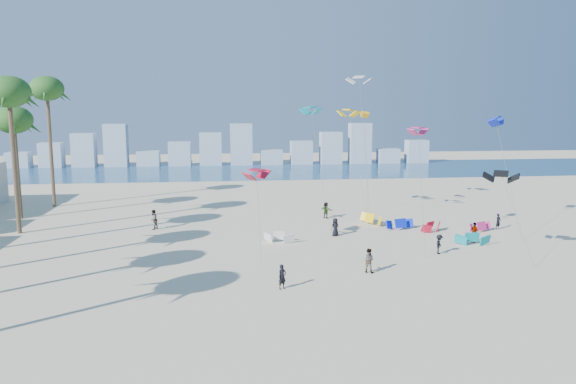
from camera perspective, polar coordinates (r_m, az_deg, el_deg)
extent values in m
plane|color=beige|center=(31.01, -1.99, -12.94)|extent=(220.00, 220.00, 0.00)
plane|color=navy|center=(101.38, -5.51, 2.29)|extent=(220.00, 220.00, 0.00)
imported|color=black|center=(35.05, -0.62, -8.93)|extent=(0.70, 0.64, 1.62)
imported|color=gray|center=(38.83, 8.47, -7.15)|extent=(1.07, 1.00, 1.74)
imported|color=black|center=(49.29, 5.00, -3.70)|extent=(0.95, 0.81, 1.65)
imported|color=gray|center=(49.61, 19.04, -4.03)|extent=(0.69, 1.10, 1.74)
imported|color=black|center=(44.79, 15.66, -5.34)|extent=(1.04, 1.17, 1.58)
imported|color=gray|center=(57.14, 4.03, -1.92)|extent=(1.33, 1.58, 1.71)
imported|color=black|center=(55.57, 21.30, -2.91)|extent=(0.66, 0.56, 1.53)
imported|color=gray|center=(53.30, -14.00, -2.85)|extent=(1.07, 1.15, 1.90)
cylinder|color=#595959|center=(42.41, -3.07, -2.33)|extent=(0.08, 3.24, 6.60)
cylinder|color=#595959|center=(52.49, 7.51, 2.37)|extent=(1.31, 4.13, 11.32)
cylinder|color=#595959|center=(45.17, 13.93, 0.21)|extent=(1.16, 5.68, 9.87)
cylinder|color=#595959|center=(54.76, 3.38, 2.86)|extent=(1.39, 3.82, 11.63)
cylinder|color=#595959|center=(56.20, 8.29, 2.67)|extent=(0.64, 4.69, 11.11)
cylinder|color=#595959|center=(43.04, 23.08, -2.79)|extent=(1.95, 2.14, 6.72)
cylinder|color=#595959|center=(57.87, 8.09, 4.71)|extent=(0.21, 5.32, 14.86)
cylinder|color=#595959|center=(52.46, 22.22, 1.38)|extent=(0.72, 4.71, 10.59)
cylinder|color=brown|center=(55.27, -26.91, 2.66)|extent=(0.40, 0.40, 12.95)
ellipsoid|color=#275B20|center=(55.06, -27.38, 9.37)|extent=(3.80, 3.80, 2.85)
cylinder|color=brown|center=(62.72, -26.64, 2.10)|extent=(0.40, 0.40, 10.32)
ellipsoid|color=#275B20|center=(62.41, -26.97, 6.80)|extent=(3.80, 3.80, 2.85)
cylinder|color=brown|center=(68.78, -23.74, 4.23)|extent=(0.40, 0.40, 13.73)
ellipsoid|color=#275B20|center=(68.66, -24.10, 9.95)|extent=(3.80, 3.80, 2.85)
cube|color=#9EADBF|center=(117.98, -26.54, 3.05)|extent=(4.40, 3.00, 3.00)
cube|color=#9EADBF|center=(115.98, -23.68, 3.60)|extent=(4.40, 3.00, 4.80)
cube|color=#9EADBF|center=(114.28, -20.72, 4.16)|extent=(4.40, 3.00, 6.60)
cube|color=#9EADBF|center=(112.90, -17.68, 4.72)|extent=(4.40, 3.00, 8.40)
cube|color=#9EADBF|center=(112.13, -14.50, 3.44)|extent=(4.40, 3.00, 3.00)
cube|color=#9EADBF|center=(111.40, -11.34, 3.98)|extent=(4.40, 3.00, 4.80)
cube|color=#9EADBF|center=(111.03, -8.16, 4.52)|extent=(4.40, 3.00, 6.60)
cube|color=#9EADBF|center=(111.00, -4.96, 5.04)|extent=(4.40, 3.00, 8.40)
cube|color=#9EADBF|center=(111.60, -1.75, 3.70)|extent=(4.40, 3.00, 3.00)
cube|color=#9EADBF|center=(112.25, 1.41, 4.19)|extent=(4.40, 3.00, 4.80)
cube|color=#9EADBF|center=(113.25, 4.53, 4.66)|extent=(4.40, 3.00, 6.60)
cube|color=#9EADBF|center=(114.57, 7.59, 5.11)|extent=(4.40, 3.00, 8.40)
cube|color=#9EADBF|center=(116.48, 10.52, 3.77)|extent=(4.40, 3.00, 3.00)
cube|color=#9EADBF|center=(118.41, 13.40, 4.19)|extent=(4.40, 3.00, 4.80)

